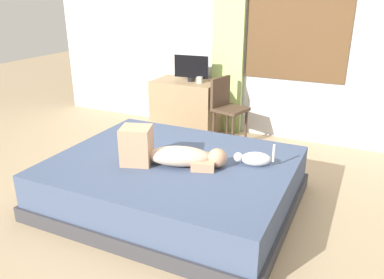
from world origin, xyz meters
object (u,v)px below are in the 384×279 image
Objects in this scene: cat at (254,159)px; tv_monitor at (191,68)px; bed at (173,182)px; person_lying at (168,153)px; desk at (186,106)px; chair_by_desk at (226,105)px; cup at (200,80)px.

cat is 2.21m from tv_monitor.
person_lying is (0.01, -0.10, 0.34)m from bed.
tv_monitor is at bearing 110.64° from bed.
bed is 0.35m from person_lying.
person_lying is 0.76m from cat.
bed is 2.02m from desk.
chair_by_desk is (0.64, -0.13, 0.14)m from desk.
cat is 2.23m from desk.
cup is (-1.26, 1.61, 0.27)m from cat.
bed is 1.97m from cup.
person_lying is 1.83m from chair_by_desk.
desk is at bearing 168.41° from chair_by_desk.
desk is (-0.78, 1.96, -0.19)m from person_lying.
cat is at bearing -49.71° from tv_monitor.
cat is (0.70, 0.20, 0.29)m from bed.
bed is 2.37× the size of person_lying.
cup is (-0.55, 1.81, 0.56)m from bed.
person_lying is at bearing -156.64° from cat.
chair_by_desk is (-0.13, 1.73, 0.29)m from bed.
cup is at bearing 168.92° from chair_by_desk.
person_lying is 11.25× the size of cup.
tv_monitor is (0.07, -0.00, 0.55)m from desk.
chair_by_desk is at bearing 94.34° from bed.
tv_monitor is at bearing -0.00° from desk.
chair_by_desk is (-0.14, 1.83, -0.05)m from person_lying.
chair_by_desk is at bearing -11.59° from desk.
tv_monitor reaches higher than desk.
tv_monitor is (-0.70, 1.86, 0.70)m from bed.
person_lying reaches higher than desk.
chair_by_desk reaches higher than cup.
cup is (0.15, -0.05, -0.14)m from tv_monitor.
desk is 0.56m from tv_monitor.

